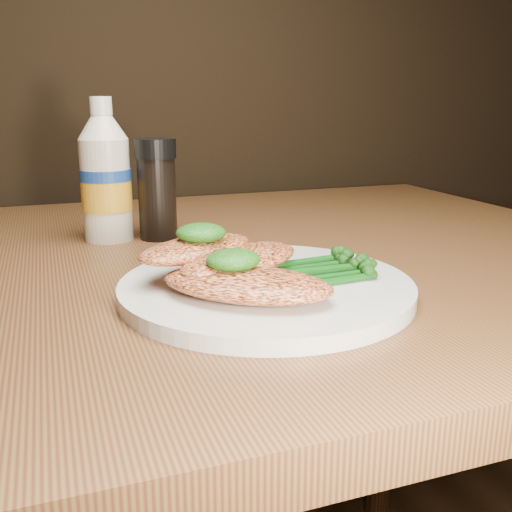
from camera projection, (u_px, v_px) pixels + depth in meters
name	position (u px, v px, depth m)	size (l,w,h in m)	color
plate	(266.00, 288.00, 0.54)	(0.27, 0.27, 0.01)	silver
chicken_front	(247.00, 284.00, 0.49)	(0.15, 0.08, 0.02)	#F68B4E
chicken_mid	(240.00, 260.00, 0.53)	(0.14, 0.07, 0.02)	#F68B4E
chicken_back	(197.00, 249.00, 0.54)	(0.13, 0.06, 0.02)	#F68B4E
pesto_front	(233.00, 260.00, 0.49)	(0.05, 0.04, 0.02)	#083508
pesto_back	(201.00, 233.00, 0.54)	(0.05, 0.04, 0.02)	#083508
broccolini_bundle	(315.00, 267.00, 0.54)	(0.13, 0.10, 0.02)	#104B12
mayo_bottle	(105.00, 170.00, 0.73)	(0.06, 0.06, 0.18)	beige
pepper_grinder	(157.00, 189.00, 0.74)	(0.05, 0.05, 0.13)	black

